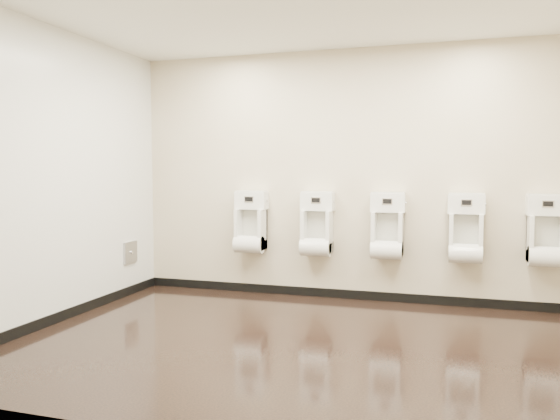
{
  "coord_description": "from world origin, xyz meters",
  "views": [
    {
      "loc": [
        1.05,
        -4.32,
        1.44
      ],
      "look_at": [
        -0.45,
        0.55,
        1.08
      ],
      "focal_mm": 35.0,
      "sensor_mm": 36.0,
      "label": 1
    }
  ],
  "objects_px": {
    "access_panel": "(130,252)",
    "urinal_2": "(387,231)",
    "urinal_3": "(466,233)",
    "urinal_4": "(546,236)",
    "urinal_0": "(251,227)",
    "urinal_1": "(317,229)"
  },
  "relations": [
    {
      "from": "access_panel",
      "to": "urinal_2",
      "type": "xyz_separation_m",
      "value": [
        2.92,
        0.42,
        0.3
      ]
    },
    {
      "from": "urinal_3",
      "to": "urinal_4",
      "type": "distance_m",
      "value": 0.76
    },
    {
      "from": "urinal_0",
      "to": "urinal_2",
      "type": "relative_size",
      "value": 1.0
    },
    {
      "from": "urinal_1",
      "to": "urinal_4",
      "type": "height_order",
      "value": "same"
    },
    {
      "from": "access_panel",
      "to": "urinal_2",
      "type": "relative_size",
      "value": 0.35
    },
    {
      "from": "urinal_2",
      "to": "urinal_4",
      "type": "distance_m",
      "value": 1.56
    },
    {
      "from": "urinal_2",
      "to": "urinal_4",
      "type": "height_order",
      "value": "same"
    },
    {
      "from": "access_panel",
      "to": "urinal_4",
      "type": "height_order",
      "value": "urinal_4"
    },
    {
      "from": "urinal_1",
      "to": "urinal_3",
      "type": "height_order",
      "value": "same"
    },
    {
      "from": "access_panel",
      "to": "urinal_4",
      "type": "bearing_deg",
      "value": 5.41
    },
    {
      "from": "urinal_0",
      "to": "urinal_4",
      "type": "bearing_deg",
      "value": 0.0
    },
    {
      "from": "access_panel",
      "to": "urinal_0",
      "type": "bearing_deg",
      "value": 17.56
    },
    {
      "from": "urinal_0",
      "to": "urinal_1",
      "type": "height_order",
      "value": "same"
    },
    {
      "from": "urinal_3",
      "to": "urinal_4",
      "type": "bearing_deg",
      "value": 0.0
    },
    {
      "from": "urinal_0",
      "to": "access_panel",
      "type": "bearing_deg",
      "value": -162.44
    },
    {
      "from": "urinal_1",
      "to": "access_panel",
      "type": "bearing_deg",
      "value": -168.75
    },
    {
      "from": "urinal_0",
      "to": "urinal_1",
      "type": "bearing_deg",
      "value": 0.0
    },
    {
      "from": "urinal_1",
      "to": "urinal_0",
      "type": "bearing_deg",
      "value": 180.0
    },
    {
      "from": "urinal_1",
      "to": "urinal_3",
      "type": "xyz_separation_m",
      "value": [
        1.59,
        0.0,
        0.0
      ]
    },
    {
      "from": "urinal_3",
      "to": "urinal_0",
      "type": "bearing_deg",
      "value": 180.0
    },
    {
      "from": "urinal_1",
      "to": "urinal_2",
      "type": "xyz_separation_m",
      "value": [
        0.78,
        0.0,
        0.0
      ]
    },
    {
      "from": "urinal_4",
      "to": "urinal_3",
      "type": "bearing_deg",
      "value": 180.0
    }
  ]
}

